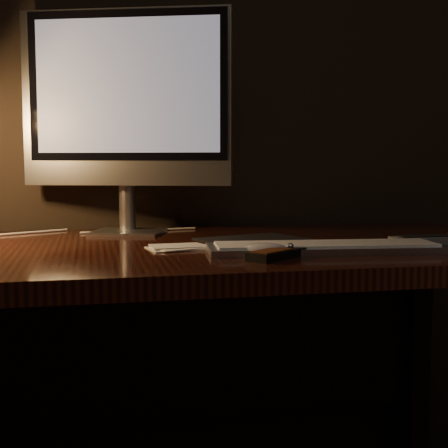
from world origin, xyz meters
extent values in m
cube|color=black|center=(0.00, 2.26, 1.35)|extent=(4.00, 0.02, 2.70)
cube|color=#3C170D|center=(0.00, 1.85, 0.73)|extent=(1.60, 0.75, 0.04)
cube|color=black|center=(0.75, 2.18, 0.35)|extent=(0.06, 0.06, 0.71)
cube|color=black|center=(0.00, 2.20, 0.45)|extent=(1.48, 0.02, 0.51)
cube|color=silver|center=(-0.11, 2.11, 0.75)|extent=(0.21, 0.20, 0.01)
cylinder|color=silver|center=(-0.11, 2.14, 0.82)|extent=(0.05, 0.05, 0.12)
cube|color=silver|center=(-0.11, 2.10, 1.09)|extent=(0.51, 0.20, 0.43)
cube|color=black|center=(-0.11, 2.08, 1.12)|extent=(0.48, 0.17, 0.37)
cube|color=#8C98BF|center=(-0.11, 2.08, 1.12)|extent=(0.44, 0.15, 0.33)
cube|color=silver|center=(0.26, 1.69, 0.76)|extent=(0.49, 0.18, 0.02)
cube|color=black|center=(0.17, 1.90, 0.75)|extent=(0.28, 0.26, 0.00)
ellipsoid|color=white|center=(0.12, 1.66, 0.76)|extent=(0.10, 0.06, 0.02)
cube|color=black|center=(0.13, 1.62, 0.76)|extent=(0.13, 0.12, 0.02)
cube|color=brown|center=(0.13, 1.62, 0.77)|extent=(0.09, 0.08, 0.00)
sphere|color=silver|center=(0.13, 1.62, 0.77)|extent=(0.01, 0.01, 0.01)
cube|color=gray|center=(0.53, 1.74, 0.76)|extent=(0.18, 0.05, 0.02)
cube|color=black|center=(0.53, 1.74, 0.77)|extent=(0.14, 0.04, 0.00)
cylinder|color=red|center=(0.53, 1.74, 0.77)|extent=(0.01, 0.01, 0.00)
cylinder|color=#0C8C19|center=(0.53, 1.74, 0.77)|extent=(0.01, 0.01, 0.00)
cylinder|color=gold|center=(0.53, 1.74, 0.77)|extent=(0.01, 0.01, 0.00)
cylinder|color=#1433BF|center=(0.53, 1.74, 0.77)|extent=(0.01, 0.01, 0.00)
cube|color=white|center=(-0.03, 1.79, 0.75)|extent=(0.14, 0.11, 0.01)
cylinder|color=white|center=(-0.25, 2.12, 0.75)|extent=(0.61, 0.20, 0.01)
camera|label=1|loc=(-0.21, 0.50, 0.93)|focal=50.00mm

